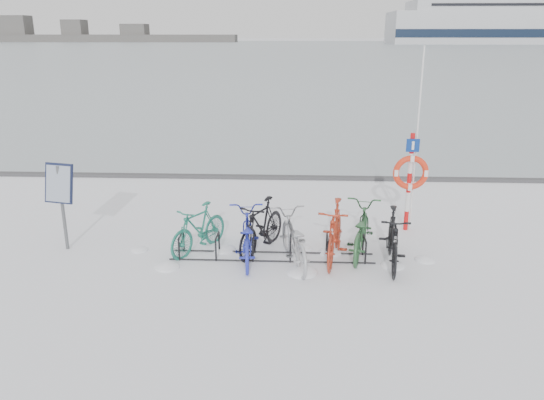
% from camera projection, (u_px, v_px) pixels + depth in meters
% --- Properties ---
extents(ground, '(900.00, 900.00, 0.00)m').
position_uv_depth(ground, '(272.00, 257.00, 10.47)').
color(ground, white).
rests_on(ground, ground).
extents(ice_sheet, '(400.00, 298.00, 0.02)m').
position_uv_depth(ice_sheet, '(297.00, 48.00, 158.10)').
color(ice_sheet, '#A9B5BF').
rests_on(ice_sheet, ground).
extents(quay_edge, '(400.00, 0.25, 0.10)m').
position_uv_depth(quay_edge, '(281.00, 177.00, 16.07)').
color(quay_edge, '#3F3F42').
rests_on(quay_edge, ground).
extents(bike_rack, '(4.00, 0.48, 0.46)m').
position_uv_depth(bike_rack, '(272.00, 249.00, 10.41)').
color(bike_rack, black).
rests_on(bike_rack, ground).
extents(info_board, '(0.64, 0.36, 1.80)m').
position_uv_depth(info_board, '(60.00, 188.00, 10.48)').
color(info_board, '#595B5E').
rests_on(info_board, ground).
extents(lifebuoy_station, '(0.77, 0.22, 3.99)m').
position_uv_depth(lifebuoy_station, '(411.00, 173.00, 11.49)').
color(lifebuoy_station, red).
rests_on(lifebuoy_station, ground).
extents(shoreline, '(180.00, 12.00, 9.50)m').
position_uv_depth(shoreline, '(52.00, 36.00, 262.85)').
color(shoreline, '#484848').
rests_on(shoreline, ground).
extents(bike_0, '(1.24, 1.66, 1.00)m').
position_uv_depth(bike_0, '(199.00, 227.00, 10.69)').
color(bike_0, '#1F715D').
rests_on(bike_0, ground).
extents(bike_1, '(0.84, 1.97, 1.01)m').
position_uv_depth(bike_1, '(246.00, 234.00, 10.28)').
color(bike_1, '#242EAF').
rests_on(bike_1, ground).
extents(bike_2, '(1.22, 1.88, 1.10)m').
position_uv_depth(bike_2, '(261.00, 225.00, 10.66)').
color(bike_2, black).
rests_on(bike_2, ground).
extents(bike_3, '(1.11, 2.05, 1.02)m').
position_uv_depth(bike_3, '(293.00, 238.00, 10.10)').
color(bike_3, '#999CA1').
rests_on(bike_3, ground).
extents(bike_4, '(0.89, 2.01, 1.17)m').
position_uv_depth(bike_4, '(335.00, 230.00, 10.27)').
color(bike_4, '#AC321C').
rests_on(bike_4, ground).
extents(bike_5, '(1.09, 2.06, 1.03)m').
position_uv_depth(bike_5, '(360.00, 228.00, 10.56)').
color(bike_5, '#295932').
rests_on(bike_5, ground).
extents(bike_6, '(0.71, 1.89, 1.11)m').
position_uv_depth(bike_6, '(393.00, 237.00, 9.99)').
color(bike_6, black).
rests_on(bike_6, ground).
extents(snow_drifts, '(6.08, 1.63, 0.20)m').
position_uv_depth(snow_drifts, '(290.00, 261.00, 10.29)').
color(snow_drifts, white).
rests_on(snow_drifts, ground).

